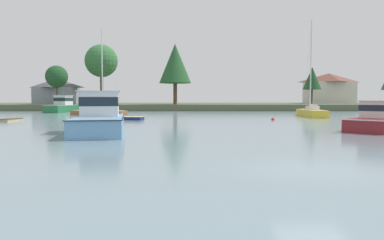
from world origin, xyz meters
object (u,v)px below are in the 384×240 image
Objects in this scene: dinghy_sand at (12,120)px; sailboat_yellow at (313,115)px; sailboat_wood at (100,113)px; cruiser_skyblue at (102,123)px; cruiser_green at (67,108)px; dinghy_navy at (131,119)px; mooring_buoy_red at (274,120)px.

sailboat_yellow is at bearing 15.86° from dinghy_sand.
sailboat_wood is 32.01m from sailboat_yellow.
cruiser_green is (-17.46, 41.87, 0.06)m from cruiser_skyblue.
sailboat_wood is 16.86m from cruiser_green.
sailboat_yellow reaches higher than cruiser_skyblue.
cruiser_green is (-9.93, 13.62, 0.44)m from sailboat_wood.
dinghy_navy is at bearing -60.82° from sailboat_wood.
sailboat_wood is at bearing 171.60° from sailboat_yellow.
dinghy_navy is (-24.69, -7.80, -0.16)m from sailboat_yellow.
mooring_buoy_red is at bearing -1.32° from dinghy_navy.
cruiser_green is at bearing 112.64° from cruiser_skyblue.
mooring_buoy_red is at bearing -37.74° from cruiser_green.
dinghy_navy is at bearing 178.68° from mooring_buoy_red.
cruiser_skyblue is 45.36m from cruiser_green.
cruiser_green is at bearing 142.26° from mooring_buoy_red.
dinghy_sand reaches higher than mooring_buoy_red.
sailboat_yellow is at bearing 44.32° from cruiser_skyblue.
dinghy_sand is 0.29× the size of cruiser_green.
mooring_buoy_red is (17.34, -0.40, -0.07)m from dinghy_navy.
sailboat_wood is 14.30m from dinghy_navy.
cruiser_green is 25.32× the size of mooring_buoy_red.
dinghy_sand is (-13.00, -2.91, -0.03)m from dinghy_navy.
cruiser_skyblue is at bearing -43.46° from dinghy_sand.
dinghy_sand is 18.69m from cruiser_skyblue.
mooring_buoy_red is at bearing -131.87° from sailboat_yellow.
sailboat_yellow is 32.77× the size of mooring_buoy_red.
mooring_buoy_red is (-7.35, -8.20, -0.23)m from sailboat_yellow.
cruiser_skyblue is at bearing -75.07° from sailboat_wood.
cruiser_skyblue reaches higher than mooring_buoy_red.
dinghy_sand is 29.28m from cruiser_green.
sailboat_yellow is 39.19m from dinghy_sand.
dinghy_sand is at bearing -164.14° from sailboat_yellow.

